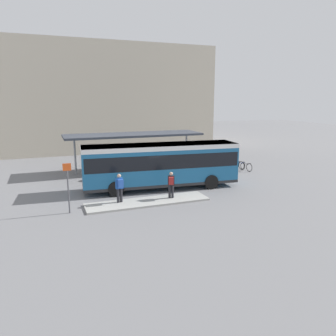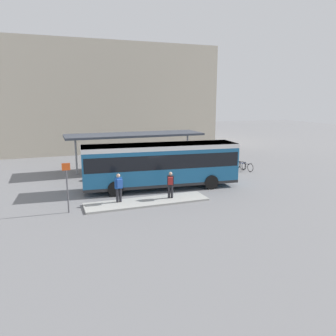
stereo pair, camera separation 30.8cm
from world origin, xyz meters
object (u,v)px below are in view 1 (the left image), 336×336
city_bus (161,163)px  platform_sign (68,186)px  pedestrian_waiting (171,183)px  bicycle_black (245,166)px  bicycle_white (232,163)px  potted_planter_near_shelter (130,169)px  pedestrian_companion (120,186)px  potted_planter_far_side (104,171)px  bicycle_blue (240,165)px

city_bus → platform_sign: size_ratio=3.90×
pedestrian_waiting → bicycle_black: pedestrian_waiting is taller
bicycle_white → potted_planter_near_shelter: (-9.85, -0.45, 0.29)m
bicycle_white → potted_planter_near_shelter: potted_planter_near_shelter is taller
pedestrian_waiting → pedestrian_companion: pedestrian_companion is taller
city_bus → bicycle_black: size_ratio=6.38×
pedestrian_companion → platform_sign: size_ratio=0.62×
potted_planter_far_side → platform_sign: 7.71m
pedestrian_waiting → platform_sign: (-6.12, -0.23, 0.48)m
bicycle_black → potted_planter_far_side: 12.26m
potted_planter_near_shelter → platform_sign: bearing=-126.4°
pedestrian_companion → potted_planter_near_shelter: size_ratio=1.33×
city_bus → platform_sign: bearing=-149.4°
city_bus → bicycle_white: (8.63, 4.51, -1.45)m
bicycle_blue → platform_sign: bearing=-68.7°
pedestrian_companion → platform_sign: bearing=91.9°
pedestrian_waiting → potted_planter_far_side: pedestrian_waiting is taller
potted_planter_near_shelter → pedestrian_waiting: bearing=-82.9°
pedestrian_waiting → platform_sign: platform_sign is taller
city_bus → potted_planter_far_side: bearing=135.5°
bicycle_black → potted_planter_near_shelter: bearing=-105.5°
pedestrian_waiting → potted_planter_near_shelter: size_ratio=1.27×
potted_planter_far_side → bicycle_blue: bearing=-1.2°
city_bus → pedestrian_companion: 4.43m
potted_planter_near_shelter → platform_sign: size_ratio=0.47×
bicycle_white → potted_planter_near_shelter: 9.86m
bicycle_white → pedestrian_companion: bearing=-69.5°
city_bus → bicycle_blue: (8.89, 3.66, -1.50)m
potted_planter_near_shelter → potted_planter_far_side: (-2.10, -0.15, 0.06)m
city_bus → pedestrian_waiting: size_ratio=6.56×
bicycle_white → platform_sign: bearing=-73.1°
pedestrian_companion → potted_planter_near_shelter: bearing=-27.0°
bicycle_blue → pedestrian_companion: bearing=-65.7°
pedestrian_waiting → city_bus: bearing=14.0°
pedestrian_companion → bicycle_white: pedestrian_companion is taller
pedestrian_waiting → potted_planter_near_shelter: (-0.86, 6.90, -0.41)m
pedestrian_companion → potted_planter_near_shelter: (2.32, 6.63, -0.45)m
city_bus → pedestrian_waiting: bearing=-92.0°
pedestrian_companion → bicycle_blue: bearing=-71.1°
city_bus → potted_planter_near_shelter: bearing=111.8°
bicycle_blue → potted_planter_far_side: 12.22m
platform_sign → city_bus: bearing=25.4°
city_bus → bicycle_black: 9.44m
bicycle_black → city_bus: bearing=-81.0°
potted_planter_far_side → platform_sign: platform_sign is taller
pedestrian_waiting → potted_planter_near_shelter: pedestrian_waiting is taller
bicycle_blue → potted_planter_far_side: potted_planter_far_side is taller
bicycle_blue → platform_sign: platform_sign is taller
pedestrian_waiting → bicycle_white: (8.99, 7.35, -0.70)m
potted_planter_near_shelter → platform_sign: platform_sign is taller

